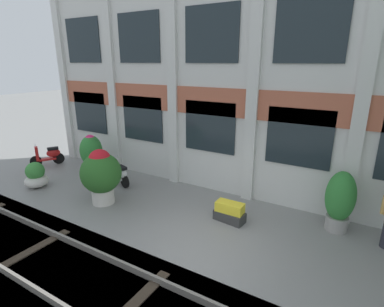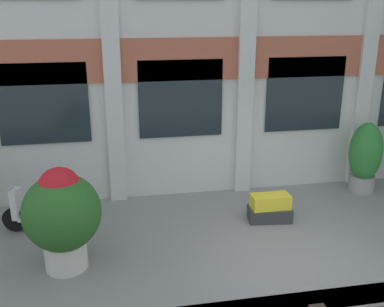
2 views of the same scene
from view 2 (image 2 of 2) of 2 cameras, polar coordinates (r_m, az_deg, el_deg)
name	(u,v)px [view 2 (image 2 of 2)]	position (r m, az deg, el deg)	size (l,w,h in m)	color
ground_plane	(293,259)	(8.21, 12.69, -13.00)	(80.00, 80.00, 0.00)	gray
apartment_facade	(244,6)	(10.24, 6.66, 18.16)	(17.69, 0.64, 8.42)	silver
potted_plant_square_trough	(270,208)	(9.33, 9.87, -6.89)	(0.91, 0.52, 0.56)	#333333
potted_plant_fluted_column	(62,213)	(7.62, -16.18, -7.29)	(1.27, 1.27, 1.78)	beige
potted_plant_glazed_jar	(365,156)	(11.12, 21.13, -0.35)	(0.75, 0.75, 1.67)	gray
scooter_near_curb	(39,212)	(9.16, -18.86, -7.00)	(1.34, 0.65, 0.98)	black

